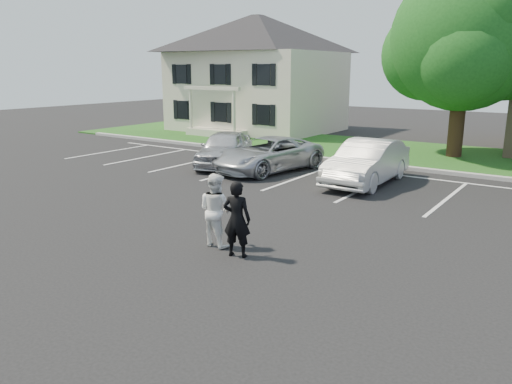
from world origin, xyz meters
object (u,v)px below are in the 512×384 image
car_silver_minivan (268,154)px  car_white_sedan (367,162)px  man_black_suit (237,219)px  car_silver_west (225,148)px  man_white_shirt (215,210)px  tree (467,41)px  house (257,73)px

car_silver_minivan → car_white_sedan: size_ratio=1.04×
man_black_suit → car_silver_west: 10.94m
car_silver_west → car_silver_minivan: size_ratio=0.89×
man_white_shirt → car_white_sedan: 8.34m
man_black_suit → tree: bearing=-110.5°
house → man_black_suit: size_ratio=5.90×
tree → man_black_suit: size_ratio=5.04×
tree → man_white_shirt: size_ratio=4.99×
car_silver_west → car_silver_minivan: (2.20, 0.08, -0.07)m
house → car_white_sedan: house is taller
car_silver_west → car_silver_minivan: bearing=-21.0°
tree → man_white_shirt: 16.74m
car_silver_minivan → house: bearing=137.5°
tree → car_white_sedan: bearing=-100.1°
man_black_suit → car_white_sedan: size_ratio=0.36×
man_black_suit → car_silver_minivan: 9.76m
man_white_shirt → car_silver_west: 10.18m
man_black_suit → car_silver_west: (-6.96, 8.44, -0.11)m
man_black_suit → man_white_shirt: (-0.85, 0.29, 0.01)m
car_white_sedan → man_black_suit: bearing=-87.8°
house → car_silver_minivan: house is taller
car_silver_minivan → car_white_sedan: car_white_sedan is taller
tree → car_white_sedan: tree is taller
tree → man_black_suit: 16.96m
house → car_silver_minivan: size_ratio=2.05×
man_black_suit → car_white_sedan: man_black_suit is taller
man_white_shirt → tree: bearing=-91.9°
car_white_sedan → car_silver_west: bearing=-179.4°
man_white_shirt → car_silver_minivan: 9.11m
tree → man_white_shirt: (-1.74, -16.04, -4.47)m
car_white_sedan → man_white_shirt: bearing=-93.6°
car_silver_west → man_white_shirt: bearing=-76.2°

